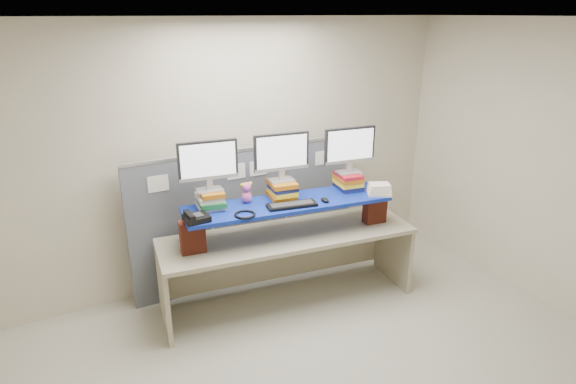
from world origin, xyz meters
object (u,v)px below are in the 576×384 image
blue_board (288,203)px  desk (288,248)px  monitor_center (282,154)px  monitor_right (350,147)px  monitor_left (208,163)px  desk_phone (196,218)px  keyboard (292,205)px

blue_board → desk: bearing=-82.8°
monitor_center → monitor_right: (0.73, -0.09, -0.00)m
monitor_left → desk_phone: size_ratio=2.51×
monitor_right → desk: bearing=-170.5°
blue_board → keyboard: keyboard is taller
desk_phone → keyboard: bearing=-9.0°
monitor_left → desk_phone: (-0.22, -0.24, -0.41)m
blue_board → monitor_right: size_ratio=3.70×
monitor_center → keyboard: bearing=-87.2°
desk → monitor_center: 0.95m
monitor_right → keyboard: bearing=-161.3°
blue_board → monitor_right: 0.86m
monitor_center → keyboard: size_ratio=1.11×
monitor_center → monitor_right: 0.73m
desk → monitor_right: 1.18m
blue_board → desk_phone: size_ratio=9.27×
desk → monitor_left: (-0.71, 0.21, 0.94)m
monitor_right → monitor_center: bearing=180.0°
desk_phone → monitor_right: bearing=-1.0°
monitor_left → desk_phone: bearing=-125.9°
monitor_left → keyboard: bearing=-18.7°
blue_board → monitor_center: 0.48m
monitor_right → keyboard: monitor_right is taller
monitor_right → monitor_left: bearing=-180.0°
keyboard → monitor_right: bearing=21.9°
desk → desk_phone: desk_phone is taller
monitor_right → keyboard: (-0.74, -0.15, -0.43)m
keyboard → monitor_left: bearing=164.5°
monitor_left → keyboard: (0.68, -0.33, -0.42)m
monitor_right → keyboard: 0.87m
monitor_right → desk_phone: bearing=-170.9°
blue_board → monitor_right: (0.72, 0.03, 0.46)m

